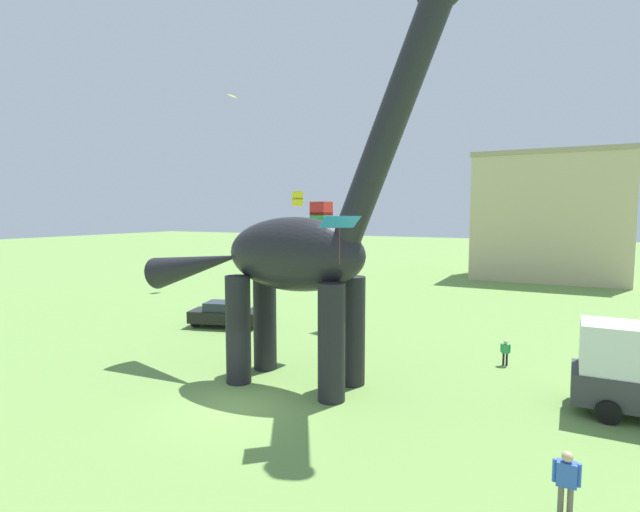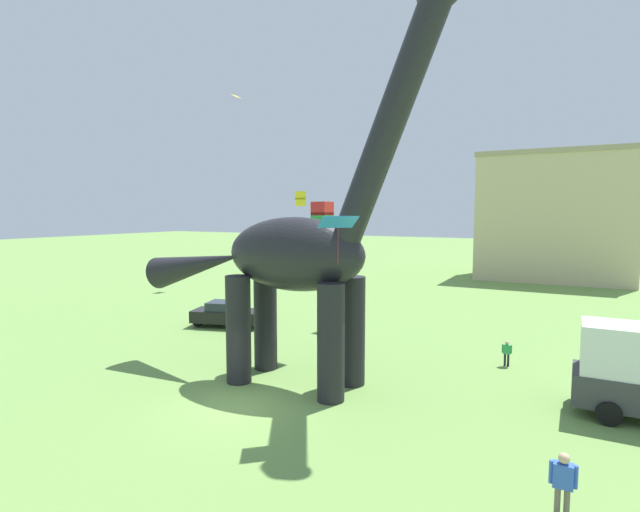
{
  "view_description": "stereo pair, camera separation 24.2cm",
  "coord_description": "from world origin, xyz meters",
  "px_view_note": "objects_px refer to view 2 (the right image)",
  "views": [
    {
      "loc": [
        10.29,
        -13.51,
        7.02
      ],
      "look_at": [
        1.42,
        3.78,
        5.25
      ],
      "focal_mm": 27.08,
      "sensor_mm": 36.0,
      "label": 1
    },
    {
      "loc": [
        10.5,
        -13.4,
        7.02
      ],
      "look_at": [
        1.42,
        3.78,
        5.25
      ],
      "focal_mm": 27.08,
      "sensor_mm": 36.0,
      "label": 2
    }
  ],
  "objects_px": {
    "parked_sedan_left": "(227,314)",
    "kite_near_low": "(236,96)",
    "kite_high_right": "(300,199)",
    "kite_near_high": "(411,74)",
    "person_far_spectator": "(563,480)",
    "kite_high_left": "(322,214)",
    "dinosaur_sculpture": "(293,254)",
    "kite_far_right": "(338,222)",
    "person_strolling_adult": "(507,351)"
  },
  "relations": [
    {
      "from": "kite_high_right",
      "to": "parked_sedan_left",
      "type": "bearing_deg",
      "value": -89.02
    },
    {
      "from": "kite_far_right",
      "to": "kite_high_left",
      "type": "relative_size",
      "value": 1.34
    },
    {
      "from": "kite_far_right",
      "to": "person_strolling_adult",
      "type": "bearing_deg",
      "value": 65.33
    },
    {
      "from": "dinosaur_sculpture",
      "to": "kite_high_right",
      "type": "relative_size",
      "value": 13.16
    },
    {
      "from": "parked_sedan_left",
      "to": "person_far_spectator",
      "type": "xyz_separation_m",
      "value": [
        18.67,
        -11.31,
        0.16
      ]
    },
    {
      "from": "parked_sedan_left",
      "to": "kite_near_low",
      "type": "xyz_separation_m",
      "value": [
        -10.2,
        14.49,
        17.13
      ]
    },
    {
      "from": "kite_high_right",
      "to": "person_far_spectator",
      "type": "bearing_deg",
      "value": -47.53
    },
    {
      "from": "person_far_spectator",
      "to": "kite_high_left",
      "type": "bearing_deg",
      "value": 66.93
    },
    {
      "from": "person_strolling_adult",
      "to": "kite_high_left",
      "type": "height_order",
      "value": "kite_high_left"
    },
    {
      "from": "person_strolling_adult",
      "to": "person_far_spectator",
      "type": "height_order",
      "value": "person_far_spectator"
    },
    {
      "from": "parked_sedan_left",
      "to": "kite_high_left",
      "type": "distance_m",
      "value": 10.22
    },
    {
      "from": "dinosaur_sculpture",
      "to": "kite_high_left",
      "type": "xyz_separation_m",
      "value": [
        -0.83,
        4.12,
        1.6
      ]
    },
    {
      "from": "person_far_spectator",
      "to": "kite_high_right",
      "type": "relative_size",
      "value": 1.43
    },
    {
      "from": "parked_sedan_left",
      "to": "kite_high_left",
      "type": "xyz_separation_m",
      "value": [
        7.83,
        -2.37,
        6.13
      ]
    },
    {
      "from": "kite_high_right",
      "to": "dinosaur_sculpture",
      "type": "bearing_deg",
      "value": -60.77
    },
    {
      "from": "kite_far_right",
      "to": "kite_near_low",
      "type": "distance_m",
      "value": 34.37
    },
    {
      "from": "kite_far_right",
      "to": "kite_high_left",
      "type": "distance_m",
      "value": 8.03
    },
    {
      "from": "person_strolling_adult",
      "to": "person_far_spectator",
      "type": "bearing_deg",
      "value": 15.93
    },
    {
      "from": "parked_sedan_left",
      "to": "kite_far_right",
      "type": "bearing_deg",
      "value": -54.42
    },
    {
      "from": "kite_far_right",
      "to": "kite_high_right",
      "type": "xyz_separation_m",
      "value": [
        -12.15,
        18.49,
        1.35
      ]
    },
    {
      "from": "kite_high_right",
      "to": "kite_near_high",
      "type": "bearing_deg",
      "value": -8.7
    },
    {
      "from": "person_far_spectator",
      "to": "kite_near_high",
      "type": "distance_m",
      "value": 26.19
    },
    {
      "from": "person_strolling_adult",
      "to": "kite_far_right",
      "type": "bearing_deg",
      "value": -21.39
    },
    {
      "from": "kite_near_high",
      "to": "kite_far_right",
      "type": "xyz_separation_m",
      "value": [
        3.1,
        -17.11,
        -9.16
      ]
    },
    {
      "from": "parked_sedan_left",
      "to": "kite_high_right",
      "type": "height_order",
      "value": "kite_high_right"
    },
    {
      "from": "dinosaur_sculpture",
      "to": "parked_sedan_left",
      "type": "height_order",
      "value": "dinosaur_sculpture"
    },
    {
      "from": "kite_high_right",
      "to": "kite_near_low",
      "type": "xyz_separation_m",
      "value": [
        -10.04,
        5.22,
        9.89
      ]
    },
    {
      "from": "kite_near_high",
      "to": "kite_high_left",
      "type": "distance_m",
      "value": 13.63
    },
    {
      "from": "dinosaur_sculpture",
      "to": "person_far_spectator",
      "type": "relative_size",
      "value": 9.22
    },
    {
      "from": "parked_sedan_left",
      "to": "kite_near_high",
      "type": "bearing_deg",
      "value": 24.75
    },
    {
      "from": "person_far_spectator",
      "to": "kite_near_high",
      "type": "bearing_deg",
      "value": 43.46
    },
    {
      "from": "person_strolling_adult",
      "to": "kite_near_high",
      "type": "bearing_deg",
      "value": -134.48
    },
    {
      "from": "person_strolling_adult",
      "to": "kite_near_low",
      "type": "relative_size",
      "value": 1.27
    },
    {
      "from": "person_strolling_adult",
      "to": "kite_near_low",
      "type": "height_order",
      "value": "kite_near_low"
    },
    {
      "from": "kite_high_left",
      "to": "kite_high_right",
      "type": "bearing_deg",
      "value": 124.48
    },
    {
      "from": "dinosaur_sculpture",
      "to": "kite_high_left",
      "type": "height_order",
      "value": "dinosaur_sculpture"
    },
    {
      "from": "dinosaur_sculpture",
      "to": "parked_sedan_left",
      "type": "xyz_separation_m",
      "value": [
        -8.66,
        6.49,
        -4.53
      ]
    },
    {
      "from": "person_far_spectator",
      "to": "kite_far_right",
      "type": "xyz_separation_m",
      "value": [
        -6.69,
        2.08,
        5.73
      ]
    },
    {
      "from": "dinosaur_sculpture",
      "to": "kite_near_low",
      "type": "bearing_deg",
      "value": 99.88
    },
    {
      "from": "dinosaur_sculpture",
      "to": "kite_high_left",
      "type": "distance_m",
      "value": 4.5
    },
    {
      "from": "person_far_spectator",
      "to": "kite_high_left",
      "type": "xyz_separation_m",
      "value": [
        -10.84,
        8.94,
        5.97
      ]
    },
    {
      "from": "dinosaur_sculpture",
      "to": "kite_near_high",
      "type": "bearing_deg",
      "value": 57.03
    },
    {
      "from": "dinosaur_sculpture",
      "to": "kite_high_left",
      "type": "relative_size",
      "value": 12.7
    },
    {
      "from": "kite_far_right",
      "to": "kite_high_left",
      "type": "height_order",
      "value": "kite_high_left"
    },
    {
      "from": "kite_far_right",
      "to": "kite_near_low",
      "type": "xyz_separation_m",
      "value": [
        -22.18,
        23.72,
        11.24
      ]
    },
    {
      "from": "person_far_spectator",
      "to": "kite_near_low",
      "type": "height_order",
      "value": "kite_near_low"
    },
    {
      "from": "person_far_spectator",
      "to": "kite_high_left",
      "type": "height_order",
      "value": "kite_high_left"
    },
    {
      "from": "person_far_spectator",
      "to": "kite_far_right",
      "type": "bearing_deg",
      "value": 89.15
    },
    {
      "from": "person_far_spectator",
      "to": "kite_near_low",
      "type": "xyz_separation_m",
      "value": [
        -28.87,
        25.8,
        16.97
      ]
    },
    {
      "from": "parked_sedan_left",
      "to": "kite_near_low",
      "type": "height_order",
      "value": "kite_near_low"
    }
  ]
}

